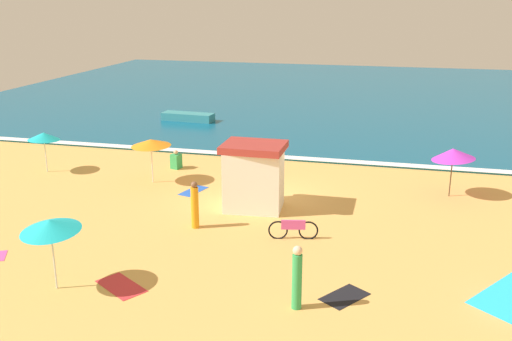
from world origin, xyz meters
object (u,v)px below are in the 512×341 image
(beachgoer_4, at_px, (195,205))
(beachgoer_2, at_px, (297,278))
(lifeguard_cabana, at_px, (254,176))
(beachgoer_0, at_px, (176,161))
(beach_umbrella_4, at_px, (453,154))
(parked_bicycle, at_px, (293,229))
(small_boat_0, at_px, (188,117))
(beach_umbrella_0, at_px, (44,136))
(beach_umbrella_1, at_px, (50,226))
(beach_umbrella_3, at_px, (151,143))

(beachgoer_4, bearing_deg, beachgoer_2, -45.66)
(lifeguard_cabana, height_order, beachgoer_0, lifeguard_cabana)
(beach_umbrella_4, bearing_deg, parked_bicycle, -132.97)
(beach_umbrella_4, height_order, small_boat_0, beach_umbrella_4)
(parked_bicycle, bearing_deg, beachgoer_4, 177.64)
(beachgoer_0, height_order, small_boat_0, beachgoer_0)
(beachgoer_2, bearing_deg, beach_umbrella_4, 66.17)
(beach_umbrella_0, relative_size, beachgoer_0, 2.27)
(parked_bicycle, xyz_separation_m, small_boat_0, (-10.81, 18.09, -0.01))
(beach_umbrella_1, distance_m, parked_bicycle, 8.41)
(beachgoer_4, bearing_deg, beach_umbrella_4, 32.32)
(beachgoer_0, bearing_deg, small_boat_0, 107.47)
(beach_umbrella_1, distance_m, beachgoer_0, 12.86)
(beach_umbrella_0, distance_m, beachgoer_0, 6.59)
(beach_umbrella_1, bearing_deg, small_boat_0, 100.98)
(beach_umbrella_3, height_order, beachgoer_0, beach_umbrella_3)
(beachgoer_2, height_order, beachgoer_4, beachgoer_2)
(lifeguard_cabana, xyz_separation_m, beach_umbrella_0, (-11.34, 2.48, 0.43))
(lifeguard_cabana, relative_size, beachgoer_2, 1.45)
(beach_umbrella_4, xyz_separation_m, parked_bicycle, (-5.83, -6.26, -1.55))
(beachgoer_2, distance_m, beachgoer_4, 6.85)
(parked_bicycle, bearing_deg, lifeguard_cabana, 128.40)
(lifeguard_cabana, height_order, beach_umbrella_3, lifeguard_cabana)
(beach_umbrella_3, xyz_separation_m, parked_bicycle, (7.66, -4.92, -1.55))
(beach_umbrella_1, xyz_separation_m, beach_umbrella_3, (-1.40, 10.29, -0.11))
(beach_umbrella_1, bearing_deg, lifeguard_cabana, 63.16)
(beach_umbrella_0, bearing_deg, small_boat_0, 78.21)
(beach_umbrella_1, distance_m, beach_umbrella_3, 10.38)
(beachgoer_4, height_order, small_boat_0, beachgoer_4)
(small_boat_0, bearing_deg, lifeguard_cabana, -60.61)
(parked_bicycle, bearing_deg, beach_umbrella_4, 47.03)
(beach_umbrella_0, xyz_separation_m, beachgoer_0, (6.07, 2.12, -1.42))
(beach_umbrella_4, height_order, beachgoer_2, beach_umbrella_4)
(parked_bicycle, relative_size, beachgoer_2, 0.94)
(beach_umbrella_1, relative_size, beachgoer_0, 2.37)
(lifeguard_cabana, height_order, beachgoer_2, lifeguard_cabana)
(beachgoer_0, xyz_separation_m, beachgoer_4, (3.62, -7.17, 0.49))
(beach_umbrella_0, relative_size, small_boat_0, 0.59)
(beachgoer_2, relative_size, small_boat_0, 0.51)
(beach_umbrella_0, height_order, beachgoer_0, beach_umbrella_0)
(beach_umbrella_0, xyz_separation_m, parked_bicycle, (13.50, -5.21, -1.45))
(beach_umbrella_3, xyz_separation_m, beachgoer_4, (3.84, -4.76, -1.04))
(beach_umbrella_4, relative_size, beachgoer_4, 1.23)
(parked_bicycle, relative_size, beachgoer_4, 0.97)
(beach_umbrella_4, height_order, beachgoer_0, beach_umbrella_4)
(beach_umbrella_0, xyz_separation_m, beach_umbrella_4, (19.33, 1.04, 0.10))
(beach_umbrella_4, distance_m, beachgoer_2, 12.06)
(beachgoer_4, bearing_deg, lifeguard_cabana, 57.31)
(small_boat_0, bearing_deg, beach_umbrella_0, -101.79)
(beach_umbrella_1, bearing_deg, beachgoer_4, 66.11)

